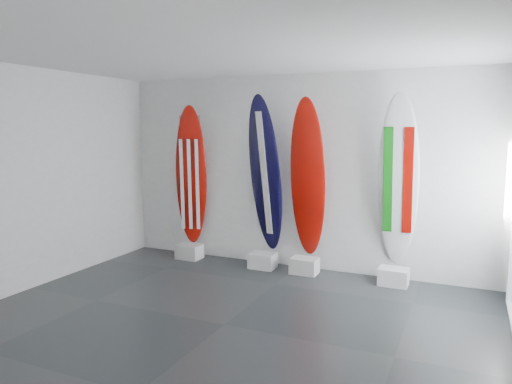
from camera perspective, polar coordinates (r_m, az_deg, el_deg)
The scene contains 14 objects.
floor at distance 5.55m, azimuth -3.82°, elevation -15.54°, with size 6.00×6.00×0.00m, color black.
ceiling at distance 5.17m, azimuth -4.13°, elevation 16.71°, with size 6.00×6.00×0.00m, color white.
wall_back at distance 7.43m, azimuth 5.18°, elevation 2.34°, with size 6.00×6.00×0.00m, color silver.
wall_front at distance 3.21m, azimuth -25.67°, elevation -5.46°, with size 6.00×6.00×0.00m, color silver.
wall_left at distance 7.07m, azimuth -25.93°, elevation 1.33°, with size 5.00×5.00×0.00m, color silver.
display_block_usa at distance 8.17m, azimuth -7.96°, elevation -7.05°, with size 0.40×0.30×0.24m, color silver.
surfboard_usa at distance 8.03m, azimuth -7.75°, elevation 1.97°, with size 0.52×0.08×2.32m, color #7B0903.
display_block_navy at distance 7.56m, azimuth 0.80°, elevation -8.19°, with size 0.40×0.30×0.24m, color silver.
surfboard_navy at distance 7.40m, azimuth 1.13°, elevation 2.07°, with size 0.56×0.08×2.48m, color black.
display_block_swiss at distance 7.33m, azimuth 5.80°, elevation -8.75°, with size 0.40×0.30×0.24m, color silver.
surfboard_swiss at distance 7.16m, azimuth 6.20°, elevation 1.63°, with size 0.55×0.08×2.41m, color #7B0903.
display_block_italy at distance 7.04m, azimuth 16.10°, elevation -9.70°, with size 0.40×0.30×0.24m, color silver.
surfboard_italy at distance 6.87m, azimuth 16.63°, elevation 1.22°, with size 0.56×0.08×2.46m, color silver.
wall_outlet at distance 8.70m, azimuth -10.44°, elevation -4.64°, with size 0.09×0.02×0.13m, color silver.
Camera 1 is at (2.41, -4.49, 2.19)m, focal length 33.48 mm.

